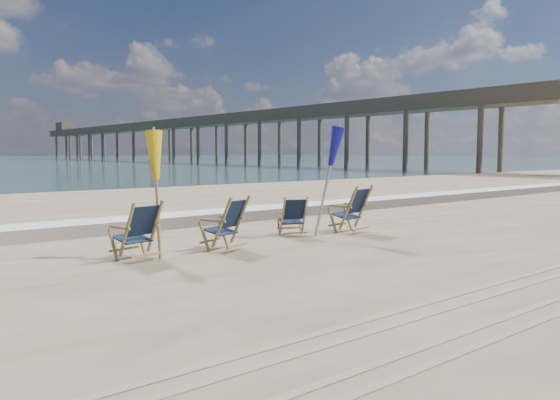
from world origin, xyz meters
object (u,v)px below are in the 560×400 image
(fishing_pier, at_px, (189,135))
(beach_chair_3, at_px, (364,208))
(beach_chair_2, at_px, (305,216))
(umbrella_yellow, at_px, (156,162))
(beach_chair_0, at_px, (155,229))
(beach_chair_1, at_px, (240,221))
(umbrella_blue, at_px, (326,151))

(fishing_pier, bearing_deg, beach_chair_3, -116.28)
(beach_chair_2, relative_size, umbrella_yellow, 0.41)
(beach_chair_0, bearing_deg, beach_chair_3, 167.05)
(beach_chair_0, bearing_deg, umbrella_yellow, 178.49)
(beach_chair_1, height_order, umbrella_yellow, umbrella_yellow)
(umbrella_yellow, height_order, umbrella_blue, umbrella_blue)
(beach_chair_1, xyz_separation_m, fishing_pier, (38.81, 71.60, 4.13))
(beach_chair_1, xyz_separation_m, beach_chair_3, (3.48, 0.03, 0.03))
(beach_chair_0, distance_m, beach_chair_2, 3.69)
(beach_chair_2, distance_m, umbrella_blue, 1.49)
(fishing_pier, bearing_deg, beach_chair_0, -119.55)
(beach_chair_3, relative_size, umbrella_yellow, 0.50)
(beach_chair_3, height_order, umbrella_yellow, umbrella_yellow)
(beach_chair_3, bearing_deg, beach_chair_1, -9.43)
(beach_chair_0, bearing_deg, beach_chair_2, 172.13)
(umbrella_yellow, xyz_separation_m, fishing_pier, (40.46, 71.46, 2.97))
(beach_chair_1, bearing_deg, beach_chair_3, 160.16)
(beach_chair_3, bearing_deg, beach_chair_0, -11.03)
(beach_chair_0, distance_m, umbrella_yellow, 1.16)
(beach_chair_2, xyz_separation_m, beach_chair_3, (1.50, -0.36, 0.10))
(beach_chair_3, distance_m, umbrella_yellow, 5.25)
(beach_chair_1, xyz_separation_m, beach_chair_2, (1.98, 0.39, -0.07))
(umbrella_yellow, xyz_separation_m, umbrella_blue, (3.95, -0.09, 0.19))
(beach_chair_2, relative_size, fishing_pier, 0.01)
(beach_chair_3, xyz_separation_m, fishing_pier, (35.33, 71.57, 4.10))
(beach_chair_0, height_order, beach_chair_1, beach_chair_1)
(beach_chair_0, distance_m, beach_chair_3, 5.18)
(beach_chair_1, distance_m, umbrella_yellow, 2.02)
(beach_chair_0, relative_size, umbrella_yellow, 0.47)
(beach_chair_2, height_order, fishing_pier, fishing_pier)
(beach_chair_0, distance_m, fishing_pier, 82.26)
(beach_chair_1, relative_size, fishing_pier, 0.01)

